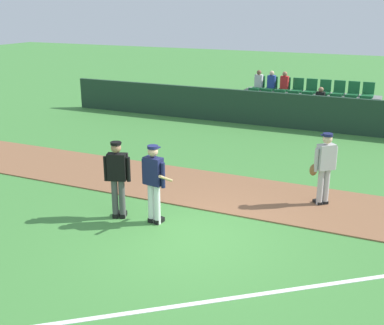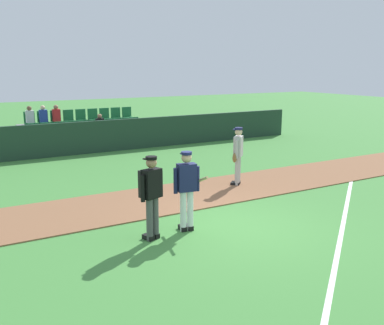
% 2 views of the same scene
% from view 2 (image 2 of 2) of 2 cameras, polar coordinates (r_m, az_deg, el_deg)
% --- Properties ---
extents(ground_plane, '(80.00, 80.00, 0.00)m').
position_cam_2_polar(ground_plane, '(9.92, 5.50, -8.39)').
color(ground_plane, '#42843A').
extents(infield_dirt_path, '(28.00, 2.55, 0.03)m').
position_cam_2_polar(infield_dirt_path, '(12.09, -1.86, -4.43)').
color(infield_dirt_path, brown).
rests_on(infield_dirt_path, ground).
extents(foul_line_chalk, '(9.49, 7.50, 0.01)m').
position_cam_2_polar(foul_line_chalk, '(11.51, 19.35, -6.06)').
color(foul_line_chalk, white).
rests_on(foul_line_chalk, ground).
extents(dugout_fence, '(20.00, 0.16, 1.33)m').
position_cam_2_polar(dugout_fence, '(18.57, -12.52, 3.27)').
color(dugout_fence, '#1E3828').
rests_on(dugout_fence, ground).
extents(stadium_bleachers, '(5.55, 2.10, 1.90)m').
position_cam_2_polar(stadium_bleachers, '(19.97, -13.83, 3.36)').
color(stadium_bleachers, slate).
rests_on(stadium_bleachers, ground).
extents(batter_navy_jersey, '(0.65, 0.80, 1.76)m').
position_cam_2_polar(batter_navy_jersey, '(9.39, -0.68, -3.32)').
color(batter_navy_jersey, white).
rests_on(batter_navy_jersey, ground).
extents(umpire_home_plate, '(0.56, 0.40, 1.76)m').
position_cam_2_polar(umpire_home_plate, '(8.95, -5.33, -3.96)').
color(umpire_home_plate, '#4C4C4C').
rests_on(umpire_home_plate, ground).
extents(runner_grey_jersey, '(0.57, 0.49, 1.76)m').
position_cam_2_polar(runner_grey_jersey, '(13.09, 5.99, 1.09)').
color(runner_grey_jersey, '#B2B2B2').
rests_on(runner_grey_jersey, ground).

